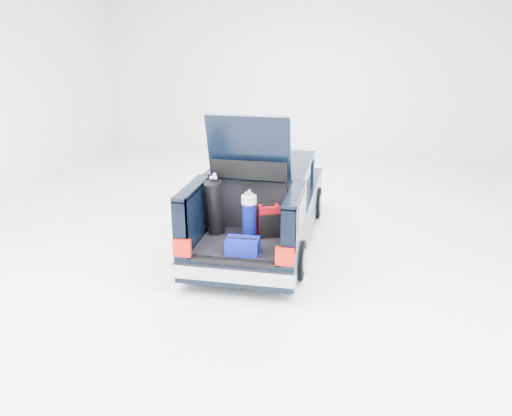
% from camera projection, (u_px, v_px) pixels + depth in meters
% --- Properties ---
extents(ground, '(14.00, 14.00, 0.00)m').
position_uv_depth(ground, '(262.00, 241.00, 9.77)').
color(ground, white).
rests_on(ground, ground).
extents(car, '(1.87, 4.65, 2.47)m').
position_uv_depth(car, '(263.00, 204.00, 9.65)').
color(car, black).
rests_on(car, ground).
extents(red_suitcase, '(0.37, 0.32, 0.53)m').
position_uv_depth(red_suitcase, '(268.00, 221.00, 8.34)').
color(red_suitcase, maroon).
rests_on(red_suitcase, car).
extents(black_golf_bag, '(0.30, 0.42, 0.98)m').
position_uv_depth(black_golf_bag, '(215.00, 207.00, 8.37)').
color(black_golf_bag, black).
rests_on(black_golf_bag, car).
extents(blue_golf_bag, '(0.28, 0.28, 0.77)m').
position_uv_depth(blue_golf_bag, '(249.00, 216.00, 8.24)').
color(blue_golf_bag, black).
rests_on(blue_golf_bag, car).
extents(blue_duffel, '(0.48, 0.33, 0.25)m').
position_uv_depth(blue_duffel, '(243.00, 246.00, 7.76)').
color(blue_duffel, '#040B6E').
rests_on(blue_duffel, car).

